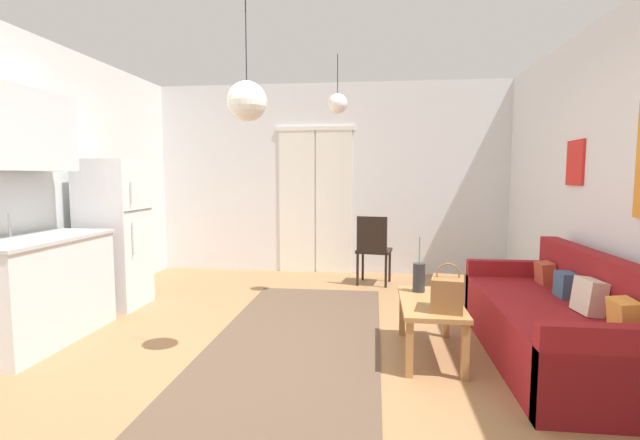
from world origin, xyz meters
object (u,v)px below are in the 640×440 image
Objects in this scene: handbag at (448,293)px; pendant_lamp_far at (337,103)px; coffee_table at (430,309)px; accent_chair at (373,247)px; couch at (559,326)px; bamboo_vase at (419,277)px; refrigerator at (114,234)px; pendant_lamp_near at (247,101)px.

pendant_lamp_far is at bearing 118.42° from handbag.
coffee_table is 2.31m from accent_chair.
bamboo_vase is at bearing 164.28° from couch.
handbag is at bearing -70.05° from coffee_table.
bamboo_vase is 0.29× the size of refrigerator.
coffee_table is 2.70× the size of handbag.
bamboo_vase is 0.50× the size of pendant_lamp_near.
refrigerator is (-3.11, 0.70, 0.23)m from bamboo_vase.
couch is at bearing -0.90° from coffee_table.
bamboo_vase is 2.17m from pendant_lamp_far.
bamboo_vase reaches higher than couch.
couch is 3.02m from pendant_lamp_far.
couch is 2.27× the size of accent_chair.
accent_chair reaches higher than couch.
coffee_table is 1.05× the size of accent_chair.
pendant_lamp_far reaches higher than couch.
pendant_lamp_near is (-1.41, -0.14, 1.35)m from handbag.
bamboo_vase is at bearing 27.40° from pendant_lamp_near.
coffee_table is at bearing -76.35° from bamboo_vase.
pendant_lamp_near is (-0.88, -2.64, 1.41)m from accent_chair.
coffee_table is 1.01× the size of pendant_lamp_near.
coffee_table is 0.59× the size of refrigerator.
refrigerator is 2.55m from pendant_lamp_near.
pendant_lamp_near is at bearing -36.25° from refrigerator.
pendant_lamp_far is at bearing 119.69° from coffee_table.
pendant_lamp_near is (-1.33, -0.38, 1.54)m from coffee_table.
bamboo_vase is 0.52× the size of accent_chair.
pendant_lamp_near reaches higher than refrigerator.
bamboo_vase is at bearing 110.68° from accent_chair.
refrigerator is (-4.12, 0.99, 0.50)m from couch.
couch is at bearing -39.98° from pendant_lamp_far.
pendant_lamp_near is (-2.27, -0.37, 1.63)m from couch.
couch is 2.82m from pendant_lamp_near.
pendant_lamp_far is (-0.40, -0.77, 1.68)m from accent_chair.
bamboo_vase reaches higher than coffee_table.
bamboo_vase is (-0.07, 0.27, 0.18)m from coffee_table.
pendant_lamp_far reaches higher than coffee_table.
handbag is 0.39× the size of accent_chair.
refrigerator is 3.03m from accent_chair.
handbag is 0.22× the size of refrigerator.
accent_chair is (-0.45, 2.26, 0.12)m from coffee_table.
accent_chair is (-1.40, 2.27, 0.22)m from couch.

